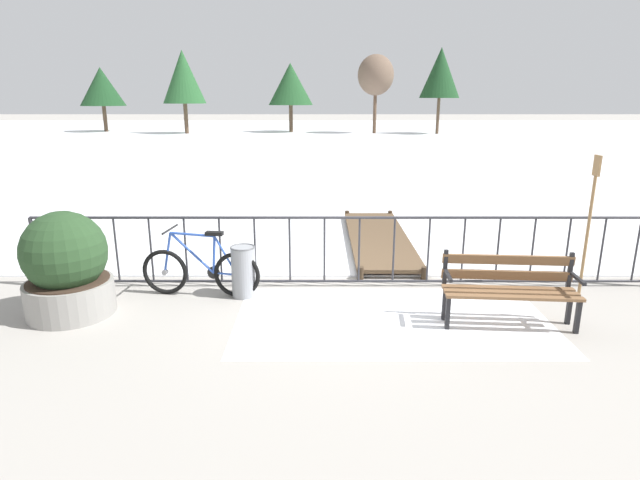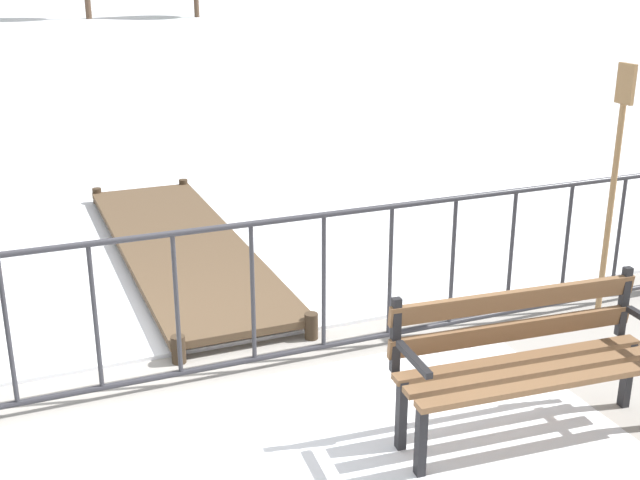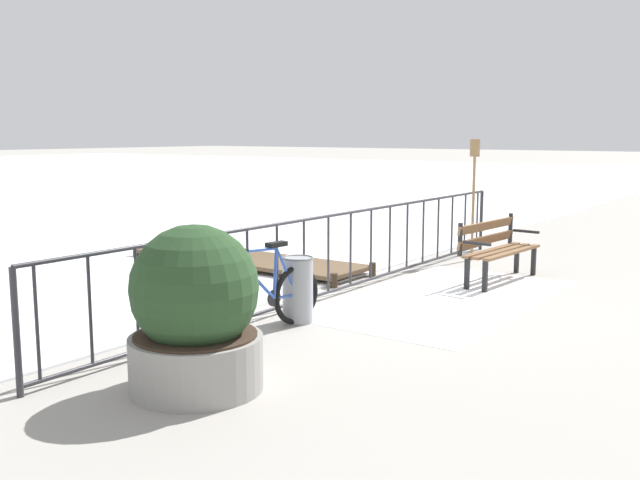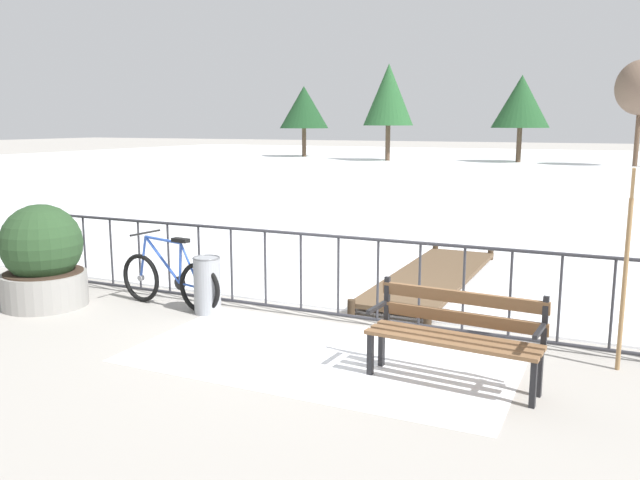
{
  "view_description": "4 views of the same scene",
  "coord_description": "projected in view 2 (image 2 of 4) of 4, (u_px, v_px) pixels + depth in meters",
  "views": [
    {
      "loc": [
        -0.32,
        -7.24,
        2.72
      ],
      "look_at": [
        -0.29,
        0.01,
        0.71
      ],
      "focal_mm": 28.98,
      "sensor_mm": 36.0,
      "label": 1
    },
    {
      "loc": [
        -0.69,
        -4.73,
        2.67
      ],
      "look_at": [
        1.37,
        0.32,
        0.76
      ],
      "focal_mm": 45.5,
      "sensor_mm": 36.0,
      "label": 2
    },
    {
      "loc": [
        -7.52,
        -5.12,
        2.07
      ],
      "look_at": [
        -0.58,
        -0.11,
        0.8
      ],
      "focal_mm": 40.23,
      "sensor_mm": 36.0,
      "label": 3
    },
    {
      "loc": [
        3.3,
        -7.1,
        2.39
      ],
      "look_at": [
        -0.13,
        0.29,
        0.93
      ],
      "focal_mm": 36.68,
      "sensor_mm": 36.0,
      "label": 4
    }
  ],
  "objects": [
    {
      "name": "park_bench",
      "position": [
        526.0,
        352.0,
        4.68
      ],
      "size": [
        1.63,
        0.6,
        0.89
      ],
      "color": "brown",
      "rests_on": "ground"
    },
    {
      "name": "oar_upright",
      "position": [
        614.0,
        182.0,
        5.82
      ],
      "size": [
        0.04,
        0.16,
        1.98
      ],
      "color": "#937047",
      "rests_on": "ground"
    },
    {
      "name": "ground_plane",
      "position": [
        143.0,
        391.0,
        5.27
      ],
      "size": [
        160.0,
        160.0,
        0.0
      ],
      "primitive_type": "plane",
      "color": "#9E9991"
    },
    {
      "name": "snow_patch",
      "position": [
        293.0,
        472.0,
        4.43
      ],
      "size": [
        3.94,
        2.17,
        0.01
      ],
      "primitive_type": "cube",
      "color": "white",
      "rests_on": "ground"
    },
    {
      "name": "wooden_dock",
      "position": [
        182.0,
        246.0,
        7.55
      ],
      "size": [
        1.1,
        4.16,
        0.2
      ],
      "color": "brown",
      "rests_on": "ground"
    },
    {
      "name": "railing_fence",
      "position": [
        137.0,
        312.0,
        5.08
      ],
      "size": [
        9.06,
        0.06,
        1.07
      ],
      "color": "#2D2D33",
      "rests_on": "ground"
    },
    {
      "name": "frozen_pond",
      "position": [
        0.0,
        31.0,
        30.06
      ],
      "size": [
        80.0,
        56.0,
        0.03
      ],
      "primitive_type": "cube",
      "color": "white",
      "rests_on": "ground"
    }
  ]
}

